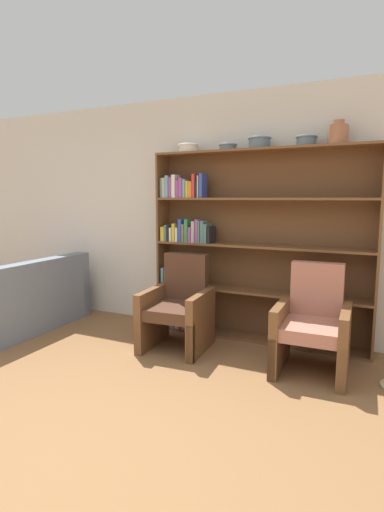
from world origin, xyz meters
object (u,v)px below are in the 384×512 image
object	(u,v)px
bowl_copper	(188,148)
armchair_cushioned	(313,326)
bookshelf	(240,247)
armchair_leather	(178,308)
bowl_cream	(260,142)
bowl_olive	(306,140)
vase_tall	(338,134)
bowl_brass	(228,147)
couch	(21,304)

from	to	relation	value
bowl_copper	armchair_cushioned	bearing A→B (deg)	-20.29
bookshelf	armchair_leather	size ratio (longest dim) A/B	2.47
bowl_copper	armchair_leather	size ratio (longest dim) A/B	0.24
bowl_cream	armchair_cushioned	bearing A→B (deg)	-38.99
bookshelf	bowl_copper	world-z (taller)	bowl_copper
bowl_olive	vase_tall	bearing A→B (deg)	0.00
bookshelf	armchair_leather	bearing A→B (deg)	-128.48
bowl_copper	bowl_brass	distance (m)	0.49
bowl_brass	couch	size ratio (longest dim) A/B	0.12
bowl_olive	armchair_leather	xyz separation A→B (m)	(-1.16, -0.57, -1.73)
bowl_olive	armchair_leather	size ratio (longest dim) A/B	0.22
bowl_olive	armchair_leather	distance (m)	2.16
bowl_brass	couch	bearing A→B (deg)	-159.14
vase_tall	couch	bearing A→B (deg)	-165.66
bowl_olive	armchair_leather	world-z (taller)	bowl_olive
couch	armchair_leather	distance (m)	2.02
armchair_leather	bowl_cream	bearing A→B (deg)	-143.78
bowl_brass	bowl_olive	size ratio (longest dim) A/B	0.93
bowl_cream	couch	world-z (taller)	bowl_cream
bookshelf	bowl_brass	world-z (taller)	bowl_brass
bowl_cream	bowl_brass	bearing A→B (deg)	180.00
bowl_copper	bookshelf	bearing A→B (deg)	2.09
bowl_cream	armchair_leather	bearing A→B (deg)	-139.78
bowl_copper	bowl_brass	world-z (taller)	bowl_copper
bowl_brass	vase_tall	xyz separation A→B (m)	(1.14, 0.00, 0.06)
armchair_cushioned	bowl_copper	bearing A→B (deg)	-22.10
bookshelf	bowl_olive	xyz separation A→B (m)	(0.69, -0.02, 1.12)
bowl_copper	bowl_olive	bearing A→B (deg)	0.00
vase_tall	armchair_leather	world-z (taller)	vase_tall
vase_tall	armchair_leather	distance (m)	2.37
bowl_brass	bowl_olive	distance (m)	0.84
bowl_copper	armchair_cushioned	world-z (taller)	bowl_copper
bowl_olive	couch	world-z (taller)	bowl_olive
bowl_copper	bowl_cream	distance (m)	0.84
bowl_copper	bowl_olive	world-z (taller)	bowl_olive
bowl_olive	bowl_copper	bearing A→B (deg)	180.00
bowl_copper	armchair_cushioned	xyz separation A→B (m)	(1.55, -0.57, -1.73)
armchair_leather	armchair_cushioned	size ratio (longest dim) A/B	1.00
bowl_brass	bowl_cream	bearing A→B (deg)	-0.00
bowl_copper	couch	bearing A→B (deg)	-154.23
armchair_leather	armchair_cushioned	xyz separation A→B (m)	(1.38, 0.00, 0.00)
bowl_cream	vase_tall	bearing A→B (deg)	0.00
vase_tall	armchair_cushioned	world-z (taller)	vase_tall
bowl_brass	armchair_leather	world-z (taller)	bowl_brass
bowl_cream	armchair_cushioned	xyz separation A→B (m)	(0.71, -0.57, -1.74)
armchair_leather	couch	bearing A→B (deg)	4.85
bookshelf	bowl_brass	xyz separation A→B (m)	(-0.15, -0.02, 1.10)
vase_tall	couch	world-z (taller)	vase_tall
bowl_cream	bowl_olive	xyz separation A→B (m)	(0.48, 0.00, -0.01)
bowl_brass	armchair_leather	bearing A→B (deg)	-119.55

